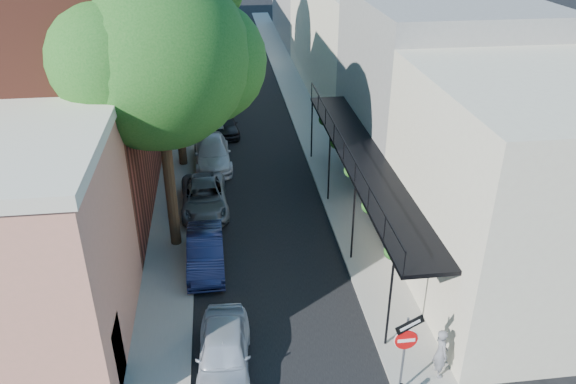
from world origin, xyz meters
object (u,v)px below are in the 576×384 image
object	(u,v)px
parked_car_b	(205,252)
pedestrian	(441,353)
parked_car_c	(204,197)
sign_post	(406,343)
parked_car_e	(225,124)
parked_car_f	(212,103)
oak_near	(169,58)
parked_car_a	(224,352)
parked_car_d	(212,153)
oak_mid	(179,34)

from	to	relation	value
parked_car_b	pedestrian	size ratio (longest dim) A/B	2.40
parked_car_b	parked_car_c	size ratio (longest dim) A/B	0.89
sign_post	pedestrian	distance (m)	1.83
parked_car_e	pedestrian	world-z (taller)	pedestrian
parked_car_c	parked_car_e	bearing A→B (deg)	80.79
sign_post	parked_car_f	bearing A→B (deg)	101.76
oak_near	parked_car_a	distance (m)	10.56
parked_car_f	sign_post	bearing A→B (deg)	-73.83
sign_post	parked_car_d	bearing A→B (deg)	107.58
oak_near	parked_car_a	size ratio (longest dim) A/B	2.81
parked_car_e	oak_mid	bearing A→B (deg)	-121.96
sign_post	pedestrian	bearing A→B (deg)	22.18
parked_car_d	parked_car_f	xyz separation A→B (m)	(0.04, 8.62, -0.04)
sign_post	parked_car_f	distance (m)	26.11
parked_car_c	parked_car_f	size ratio (longest dim) A/B	1.17
parked_car_b	pedestrian	bearing A→B (deg)	-44.49
sign_post	pedestrian	xyz separation A→B (m)	(1.37, 0.56, -1.07)
oak_mid	parked_car_e	world-z (taller)	oak_mid
oak_near	parked_car_e	xyz separation A→B (m)	(1.97, 12.14, -7.25)
parked_car_f	pedestrian	world-z (taller)	pedestrian
oak_mid	pedestrian	size ratio (longest dim) A/B	6.03
oak_near	parked_car_c	xyz separation A→B (m)	(0.77, 2.65, -7.24)
parked_car_e	parked_car_f	xyz separation A→B (m)	(-0.76, 4.10, 0.02)
oak_mid	parked_car_a	bearing A→B (deg)	-84.63
sign_post	pedestrian	size ratio (longest dim) A/B	1.77
parked_car_a	parked_car_d	bearing A→B (deg)	93.93
parked_car_b	sign_post	bearing A→B (deg)	-52.88
parked_car_a	parked_car_e	bearing A→B (deg)	91.41
sign_post	parked_car_c	size ratio (longest dim) A/B	0.65
oak_near	parked_car_d	world-z (taller)	oak_near
parked_car_f	pedestrian	bearing A→B (deg)	-70.59
parked_car_b	parked_car_d	xyz separation A→B (m)	(0.34, 9.59, 0.02)
parked_car_b	parked_car_e	world-z (taller)	parked_car_b
parked_car_b	oak_mid	bearing A→B (deg)	94.32
parked_car_d	parked_car_f	distance (m)	8.62
parked_car_d	pedestrian	size ratio (longest dim) A/B	2.82
oak_near	oak_mid	distance (m)	8.01
parked_car_a	parked_car_d	xyz separation A→B (m)	(-0.24, 15.24, -0.00)
parked_car_a	parked_car_f	xyz separation A→B (m)	(-0.20, 23.85, -0.05)
parked_car_c	parked_car_b	bearing A→B (deg)	-91.18
sign_post	pedestrian	world-z (taller)	sign_post
parked_car_b	parked_car_e	size ratio (longest dim) A/B	1.11
parked_car_c	oak_mid	bearing A→B (deg)	96.75
parked_car_a	pedestrian	xyz separation A→B (m)	(6.49, -1.11, 0.27)
parked_car_d	parked_car_f	world-z (taller)	parked_car_d
parked_car_b	oak_near	bearing A→B (deg)	112.16
parked_car_d	pedestrian	world-z (taller)	pedestrian
parked_car_b	parked_car_d	distance (m)	9.60
parked_car_b	parked_car_d	world-z (taller)	parked_car_d
parked_car_d	parked_car_f	bearing A→B (deg)	86.78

